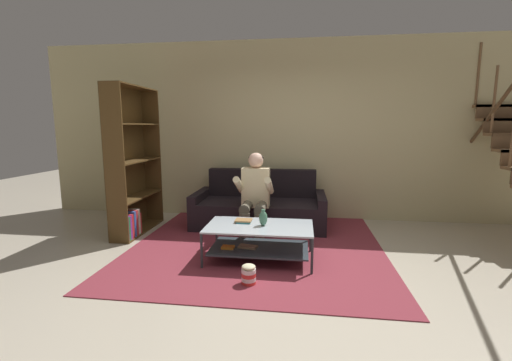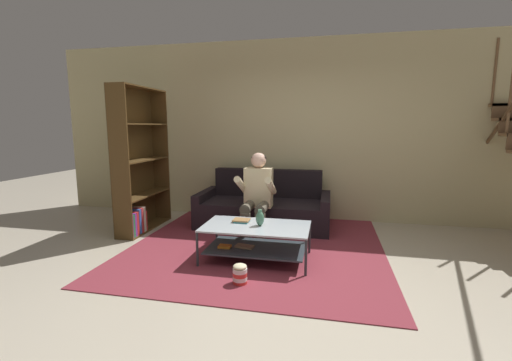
{
  "view_description": "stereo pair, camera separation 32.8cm",
  "coord_description": "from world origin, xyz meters",
  "px_view_note": "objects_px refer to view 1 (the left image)",
  "views": [
    {
      "loc": [
        0.22,
        -3.28,
        1.52
      ],
      "look_at": [
        -0.35,
        0.91,
        0.85
      ],
      "focal_mm": 24.0,
      "sensor_mm": 36.0,
      "label": 1
    },
    {
      "loc": [
        0.54,
        -3.22,
        1.52
      ],
      "look_at": [
        -0.35,
        0.91,
        0.85
      ],
      "focal_mm": 24.0,
      "sensor_mm": 36.0,
      "label": 2
    }
  ],
  "objects_px": {
    "couch": "(260,208)",
    "bookshelf": "(130,173)",
    "popcorn_tub": "(249,274)",
    "book_stack": "(244,221)",
    "person_seated_center": "(255,192)",
    "vase": "(263,218)",
    "coffee_table": "(259,237)"
  },
  "relations": [
    {
      "from": "person_seated_center",
      "to": "bookshelf",
      "type": "relative_size",
      "value": 0.56
    },
    {
      "from": "bookshelf",
      "to": "person_seated_center",
      "type": "bearing_deg",
      "value": 1.46
    },
    {
      "from": "person_seated_center",
      "to": "popcorn_tub",
      "type": "relative_size",
      "value": 5.68
    },
    {
      "from": "coffee_table",
      "to": "book_stack",
      "type": "xyz_separation_m",
      "value": [
        -0.19,
        0.12,
        0.15
      ]
    },
    {
      "from": "person_seated_center",
      "to": "vase",
      "type": "xyz_separation_m",
      "value": [
        0.21,
        -0.84,
        -0.13
      ]
    },
    {
      "from": "couch",
      "to": "coffee_table",
      "type": "bearing_deg",
      "value": -83.32
    },
    {
      "from": "person_seated_center",
      "to": "bookshelf",
      "type": "xyz_separation_m",
      "value": [
        -1.78,
        -0.05,
        0.24
      ]
    },
    {
      "from": "book_stack",
      "to": "couch",
      "type": "bearing_deg",
      "value": 88.63
    },
    {
      "from": "couch",
      "to": "bookshelf",
      "type": "distance_m",
      "value": 1.97
    },
    {
      "from": "bookshelf",
      "to": "couch",
      "type": "bearing_deg",
      "value": 18.28
    },
    {
      "from": "popcorn_tub",
      "to": "bookshelf",
      "type": "bearing_deg",
      "value": 143.31
    },
    {
      "from": "couch",
      "to": "bookshelf",
      "type": "relative_size",
      "value": 0.96
    },
    {
      "from": "bookshelf",
      "to": "popcorn_tub",
      "type": "distance_m",
      "value": 2.52
    },
    {
      "from": "book_stack",
      "to": "popcorn_tub",
      "type": "relative_size",
      "value": 0.94
    },
    {
      "from": "person_seated_center",
      "to": "bookshelf",
      "type": "distance_m",
      "value": 1.8
    },
    {
      "from": "couch",
      "to": "popcorn_tub",
      "type": "bearing_deg",
      "value": -85.96
    },
    {
      "from": "person_seated_center",
      "to": "coffee_table",
      "type": "bearing_deg",
      "value": -79.13
    },
    {
      "from": "book_stack",
      "to": "bookshelf",
      "type": "height_order",
      "value": "bookshelf"
    },
    {
      "from": "bookshelf",
      "to": "vase",
      "type": "bearing_deg",
      "value": -21.79
    },
    {
      "from": "person_seated_center",
      "to": "vase",
      "type": "relative_size",
      "value": 6.23
    },
    {
      "from": "coffee_table",
      "to": "popcorn_tub",
      "type": "distance_m",
      "value": 0.65
    },
    {
      "from": "couch",
      "to": "bookshelf",
      "type": "bearing_deg",
      "value": -161.72
    },
    {
      "from": "person_seated_center",
      "to": "coffee_table",
      "type": "relative_size",
      "value": 0.97
    },
    {
      "from": "couch",
      "to": "coffee_table",
      "type": "relative_size",
      "value": 1.65
    },
    {
      "from": "popcorn_tub",
      "to": "person_seated_center",
      "type": "bearing_deg",
      "value": 95.52
    },
    {
      "from": "couch",
      "to": "bookshelf",
      "type": "xyz_separation_m",
      "value": [
        -1.78,
        -0.59,
        0.6
      ]
    },
    {
      "from": "book_stack",
      "to": "bookshelf",
      "type": "distance_m",
      "value": 1.93
    },
    {
      "from": "vase",
      "to": "book_stack",
      "type": "height_order",
      "value": "vase"
    },
    {
      "from": "vase",
      "to": "person_seated_center",
      "type": "bearing_deg",
      "value": 104.14
    },
    {
      "from": "person_seated_center",
      "to": "vase",
      "type": "bearing_deg",
      "value": -75.86
    },
    {
      "from": "couch",
      "to": "vase",
      "type": "relative_size",
      "value": 10.62
    },
    {
      "from": "person_seated_center",
      "to": "book_stack",
      "type": "relative_size",
      "value": 6.05
    }
  ]
}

